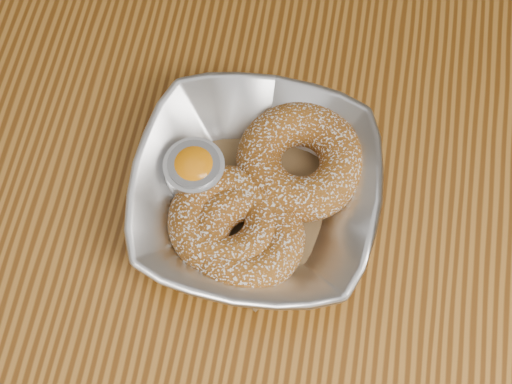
% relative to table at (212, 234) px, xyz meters
% --- Properties ---
extents(ground_plane, '(4.00, 4.00, 0.00)m').
position_rel_table_xyz_m(ground_plane, '(0.00, 0.00, -0.65)').
color(ground_plane, '#565659').
rests_on(ground_plane, ground).
extents(table, '(1.20, 0.80, 0.75)m').
position_rel_table_xyz_m(table, '(0.00, 0.00, 0.00)').
color(table, brown).
rests_on(table, ground_plane).
extents(serving_bowl, '(0.22, 0.22, 0.05)m').
position_rel_table_xyz_m(serving_bowl, '(0.05, 0.00, 0.13)').
color(serving_bowl, silver).
rests_on(serving_bowl, table).
extents(parchment, '(0.20, 0.20, 0.00)m').
position_rel_table_xyz_m(parchment, '(0.05, 0.00, 0.11)').
color(parchment, brown).
rests_on(parchment, table).
extents(donut_back, '(0.15, 0.15, 0.04)m').
position_rel_table_xyz_m(donut_back, '(0.08, 0.04, 0.13)').
color(donut_back, brown).
rests_on(donut_back, parchment).
extents(donut_front, '(0.11, 0.11, 0.04)m').
position_rel_table_xyz_m(donut_front, '(0.05, -0.04, 0.13)').
color(donut_front, brown).
rests_on(donut_front, parchment).
extents(donut_extra, '(0.13, 0.13, 0.04)m').
position_rel_table_xyz_m(donut_extra, '(0.03, -0.03, 0.13)').
color(donut_extra, brown).
rests_on(donut_extra, parchment).
extents(ramekin, '(0.05, 0.05, 0.05)m').
position_rel_table_xyz_m(ramekin, '(-0.01, 0.01, 0.13)').
color(ramekin, silver).
rests_on(ramekin, table).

